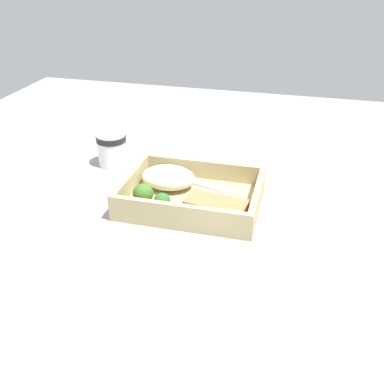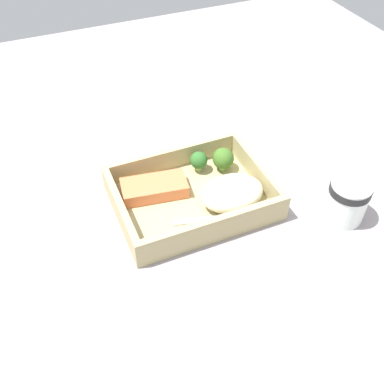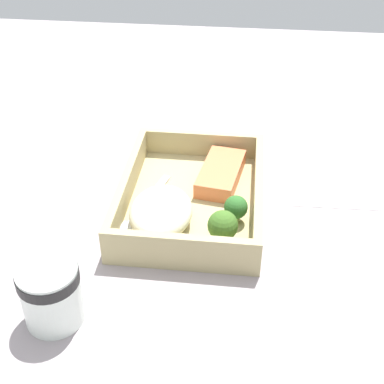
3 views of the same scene
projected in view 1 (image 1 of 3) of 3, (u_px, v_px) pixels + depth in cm
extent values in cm
cube|color=gray|center=(192.00, 208.00, 91.77)|extent=(160.00, 160.00, 2.00)
cube|color=tan|center=(192.00, 201.00, 90.99)|extent=(27.23, 20.42, 1.20)
cube|color=tan|center=(203.00, 169.00, 97.81)|extent=(27.23, 1.20, 4.10)
cube|color=tan|center=(179.00, 214.00, 81.58)|extent=(27.23, 1.20, 4.10)
cube|color=tan|center=(257.00, 198.00, 86.84)|extent=(1.20, 18.02, 4.10)
cube|color=tan|center=(131.00, 182.00, 92.55)|extent=(1.20, 18.02, 4.10)
cube|color=#E47548|center=(216.00, 206.00, 85.59)|extent=(12.41, 7.38, 2.48)
ellipsoid|color=beige|center=(168.00, 177.00, 93.99)|extent=(11.37, 8.60, 4.40)
cylinder|color=#8BAC61|center=(162.00, 209.00, 85.68)|extent=(1.26, 1.26, 1.54)
sphere|color=#2E6428|center=(162.00, 201.00, 84.87)|extent=(3.31, 3.31, 3.31)
cylinder|color=#739F4F|center=(144.00, 202.00, 87.93)|extent=(1.55, 1.55, 1.49)
sphere|color=#3E6924|center=(143.00, 194.00, 87.02)|extent=(4.08, 4.08, 4.08)
cube|color=silver|center=(196.00, 183.00, 95.92)|extent=(12.26, 4.26, 0.44)
cube|color=silver|center=(165.00, 175.00, 99.31)|extent=(3.85, 3.00, 0.44)
cylinder|color=white|center=(112.00, 149.00, 105.71)|extent=(6.77, 6.77, 7.72)
cylinder|color=black|center=(111.00, 138.00, 104.36)|extent=(6.98, 6.98, 1.39)
cube|color=white|center=(201.00, 273.00, 71.86)|extent=(10.21, 15.35, 0.24)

